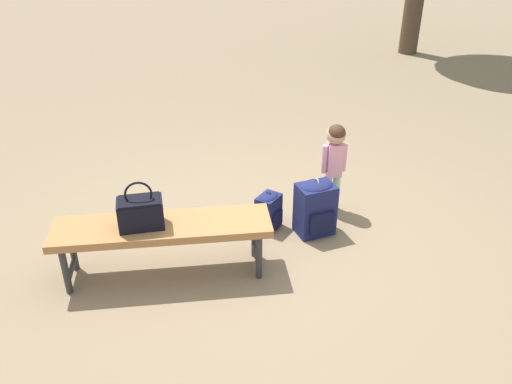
% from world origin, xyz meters
% --- Properties ---
extents(ground_plane, '(40.00, 40.00, 0.00)m').
position_xyz_m(ground_plane, '(0.00, 0.00, 0.00)').
color(ground_plane, '#7F6B51').
rests_on(ground_plane, ground).
extents(park_bench, '(1.65, 0.85, 0.45)m').
position_xyz_m(park_bench, '(-0.68, -0.08, 0.39)').
color(park_bench, '#9E6B3D').
rests_on(park_bench, ground).
extents(handbag, '(0.35, 0.24, 0.37)m').
position_xyz_m(handbag, '(-0.81, -0.05, 0.58)').
color(handbag, black).
rests_on(handbag, park_bench).
extents(child_standing, '(0.22, 0.17, 0.84)m').
position_xyz_m(child_standing, '(0.97, 0.22, 0.56)').
color(child_standing, '#B2D8B2').
rests_on(child_standing, ground).
extents(backpack_large, '(0.32, 0.29, 0.52)m').
position_xyz_m(backpack_large, '(0.64, -0.05, 0.26)').
color(backpack_large, '#191E4C').
rests_on(backpack_large, ground).
extents(backpack_small, '(0.26, 0.25, 0.36)m').
position_xyz_m(backpack_small, '(0.32, 0.18, 0.18)').
color(backpack_small, '#191E4C').
rests_on(backpack_small, ground).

